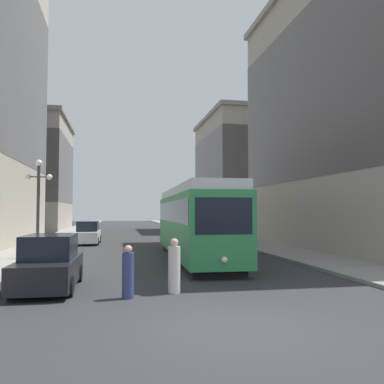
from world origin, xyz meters
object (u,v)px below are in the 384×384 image
pedestrian_crossing_far (128,273)px  streetcar (194,221)px  transit_bus (197,218)px  parked_car_left_near (88,233)px  parked_car_left_mid (49,264)px  lamp_post_left_near (38,193)px  pedestrian_crossing_near (174,268)px

pedestrian_crossing_far → streetcar: bearing=-122.2°
transit_bus → parked_car_left_near: (-10.25, -6.44, -1.10)m
streetcar → parked_car_left_mid: streetcar is taller
streetcar → transit_bus: (3.83, 17.77, -0.15)m
transit_bus → lamp_post_left_near: lamp_post_left_near is taller
parked_car_left_mid → pedestrian_crossing_near: 4.29m
lamp_post_left_near → pedestrian_crossing_far: bearing=-66.4°
parked_car_left_near → lamp_post_left_near: size_ratio=0.88×
parked_car_left_near → pedestrian_crossing_far: size_ratio=2.91×
transit_bus → pedestrian_crossing_far: transit_bus is taller
streetcar → lamp_post_left_near: 8.49m
streetcar → parked_car_left_near: bearing=121.3°
pedestrian_crossing_far → parked_car_left_near: bearing=-92.9°
streetcar → pedestrian_crossing_far: streetcar is taller
lamp_post_left_near → streetcar: bearing=-5.5°
streetcar → pedestrian_crossing_near: size_ratio=8.31×
streetcar → parked_car_left_mid: 9.95m
transit_bus → streetcar: bearing=-100.7°
parked_car_left_near → parked_car_left_mid: bearing=-89.1°
parked_car_left_mid → pedestrian_crossing_near: size_ratio=2.48×
streetcar → transit_bus: 18.18m
parked_car_left_mid → pedestrian_crossing_far: size_ratio=2.71×
pedestrian_crossing_far → lamp_post_left_near: size_ratio=0.30×
lamp_post_left_near → transit_bus: bearing=54.4°
parked_car_left_mid → parked_car_left_near: bearing=91.0°
lamp_post_left_near → pedestrian_crossing_near: bearing=-58.5°
transit_bus → parked_car_left_near: transit_bus is taller
streetcar → lamp_post_left_near: size_ratio=2.77×
parked_car_left_near → pedestrian_crossing_far: 20.91m
pedestrian_crossing_near → lamp_post_left_near: 11.73m
transit_bus → parked_car_left_near: bearing=-146.4°
pedestrian_crossing_near → lamp_post_left_near: bearing=175.3°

